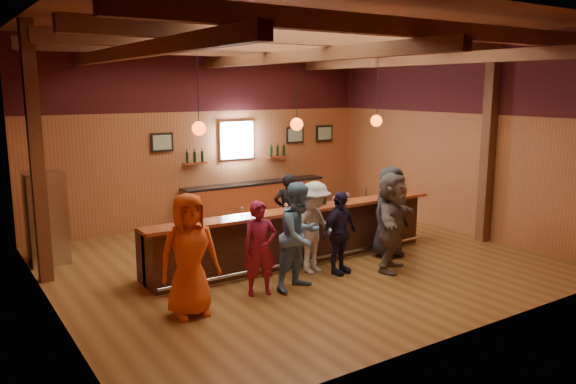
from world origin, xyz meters
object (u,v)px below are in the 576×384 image
(back_bar_cabinet, at_px, (255,200))
(bartender, at_px, (287,211))
(stainless_fridge, at_px, (46,218))
(customer_dark, at_px, (390,212))
(customer_brown, at_px, (392,222))
(bar_counter, at_px, (293,234))
(customer_redvest, at_px, (260,248))
(customer_denim, at_px, (300,236))
(ice_bucket, at_px, (317,199))
(bottle_a, at_px, (324,198))
(customer_white, at_px, (314,228))
(customer_orange, at_px, (189,255))
(customer_navy, at_px, (339,233))

(back_bar_cabinet, distance_m, bartender, 2.93)
(stainless_fridge, relative_size, customer_dark, 0.97)
(customer_brown, relative_size, customer_dark, 1.00)
(stainless_fridge, bearing_deg, bar_counter, -30.76)
(customer_redvest, distance_m, customer_denim, 0.73)
(bartender, bearing_deg, customer_brown, 123.28)
(bar_counter, bearing_deg, customer_dark, -26.36)
(stainless_fridge, xyz_separation_m, customer_denim, (3.31, -3.87, 0.02))
(customer_brown, relative_size, ice_bucket, 7.35)
(customer_dark, bearing_deg, bar_counter, 146.41)
(customer_denim, bearing_deg, customer_redvest, 155.90)
(bartender, bearing_deg, ice_bucket, 104.86)
(customer_redvest, xyz_separation_m, customer_dark, (3.27, 0.42, 0.14))
(bar_counter, distance_m, bottle_a, 0.96)
(bar_counter, height_order, customer_white, customer_white)
(customer_orange, bearing_deg, stainless_fridge, 112.22)
(bar_counter, height_order, customer_redvest, customer_redvest)
(stainless_fridge, height_order, customer_white, stainless_fridge)
(customer_denim, bearing_deg, customer_brown, -17.83)
(bar_counter, xyz_separation_m, customer_navy, (0.24, -1.17, 0.25))
(customer_brown, xyz_separation_m, bottle_a, (-0.62, 1.27, 0.31))
(stainless_fridge, height_order, customer_dark, customer_dark)
(customer_denim, relative_size, bartender, 1.15)
(bar_counter, distance_m, customer_dark, 2.01)
(customer_dark, relative_size, ice_bucket, 7.32)
(bar_counter, distance_m, customer_denim, 1.68)
(bar_counter, distance_m, stainless_fridge, 4.81)
(back_bar_cabinet, distance_m, customer_redvest, 5.57)
(customer_white, height_order, customer_brown, customer_brown)
(customer_redvest, xyz_separation_m, bartender, (1.88, 2.07, 0.02))
(bartender, xyz_separation_m, bottle_a, (0.19, -1.05, 0.44))
(stainless_fridge, bearing_deg, customer_orange, -71.60)
(stainless_fridge, height_order, customer_redvest, stainless_fridge)
(ice_bucket, bearing_deg, customer_denim, -135.85)
(back_bar_cabinet, height_order, customer_white, customer_white)
(stainless_fridge, distance_m, customer_redvest, 4.57)
(stainless_fridge, distance_m, customer_navy, 5.67)
(stainless_fridge, bearing_deg, bartender, -20.50)
(bottle_a, bearing_deg, stainless_fridge, 149.74)
(bar_counter, relative_size, customer_redvest, 3.99)
(customer_white, bearing_deg, ice_bucket, 35.38)
(customer_orange, height_order, bottle_a, customer_orange)
(customer_redvest, distance_m, customer_brown, 2.70)
(bar_counter, bearing_deg, back_bar_cabinet, 71.66)
(customer_white, height_order, ice_bucket, customer_white)
(back_bar_cabinet, relative_size, ice_bucket, 15.82)
(customer_orange, height_order, customer_dark, customer_orange)
(customer_navy, distance_m, ice_bucket, 1.02)
(customer_denim, bearing_deg, ice_bucket, 30.04)
(bar_counter, bearing_deg, ice_bucket, -34.98)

